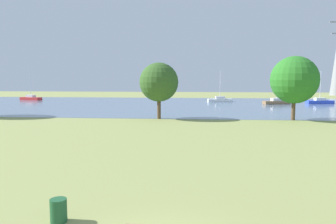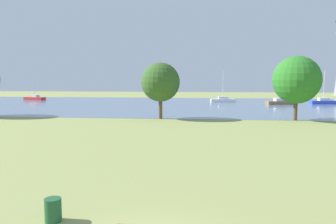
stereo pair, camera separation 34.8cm
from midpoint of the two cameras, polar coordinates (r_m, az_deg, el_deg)
ground_plane at (r=30.50m, az=2.90°, el=-3.15°), size 160.00×160.00×0.00m
litter_bin at (r=12.15m, az=-19.26°, el=-15.83°), size 0.56×0.56×0.80m
water_surface at (r=58.30m, az=3.96°, el=1.23°), size 140.00×40.00×0.02m
sailboat_white at (r=66.06m, az=8.85°, el=2.12°), size 4.95×2.07×6.11m
sailboat_brown at (r=62.89m, az=18.12°, el=1.70°), size 5.02×2.64×6.19m
sailboat_red at (r=76.69m, az=-22.79°, el=2.25°), size 5.03×2.73×5.55m
sailboat_blue at (r=66.73m, az=24.67°, el=1.68°), size 4.95×2.09×6.04m
tree_east_near at (r=38.50m, az=-1.85°, el=5.17°), size 4.56×4.56×6.59m
tree_east_far at (r=39.79m, az=20.83°, el=5.21°), size 5.36×5.36×7.26m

